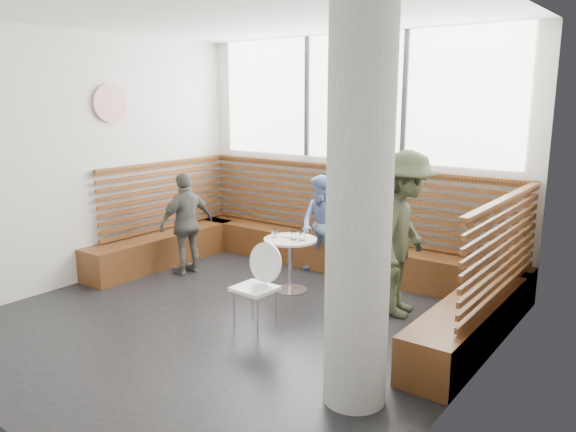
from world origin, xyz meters
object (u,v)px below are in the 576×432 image
Objects in this scene: child_left at (187,223)px; cafe_chair at (259,279)px; cafe_table at (290,254)px; adult_man at (404,234)px; child_back at (323,226)px; concrete_column at (359,205)px.

cafe_chair is at bearing 77.61° from child_left.
cafe_table is 1.51m from adult_man.
cafe_chair is 0.65× the size of child_back.
child_left reaches higher than child_back.
cafe_chair reaches higher than cafe_table.
concrete_column is 4.74× the size of cafe_table.
concrete_column is at bearing -21.93° from cafe_chair.
cafe_table is at bearing 111.51° from cafe_chair.
cafe_table is at bearing -76.63° from child_back.
child_back is at bearing 134.15° from child_left.
cafe_chair is 2.14m from child_left.
child_back is at bearing 56.10° from adult_man.
adult_man reaches higher than cafe_chair.
child_left is (-3.01, -0.38, -0.22)m from adult_man.
adult_man is (1.05, 1.22, 0.40)m from cafe_chair.
concrete_column reaches higher than child_left.
child_back is at bearing 127.77° from concrete_column.
concrete_column reaches higher than child_back.
concrete_column reaches higher than cafe_table.
adult_man is (1.44, 0.14, 0.43)m from cafe_table.
child_left is (-1.58, -0.24, 0.22)m from cafe_table.
adult_man is at bearing 5.59° from cafe_table.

